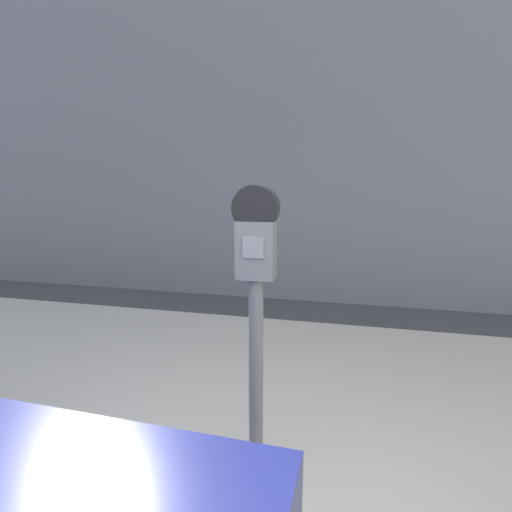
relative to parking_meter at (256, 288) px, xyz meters
The scene contains 3 objects.
sidewalk 1.56m from the parking_meter, 95.81° to the left, with size 24.00×2.80×0.15m.
building_facade 4.08m from the parking_meter, 91.60° to the left, with size 24.00×0.30×5.01m.
parking_meter is the anchor object (origin of this frame).
Camera 1 is at (0.55, -0.78, 1.77)m, focal length 28.00 mm.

